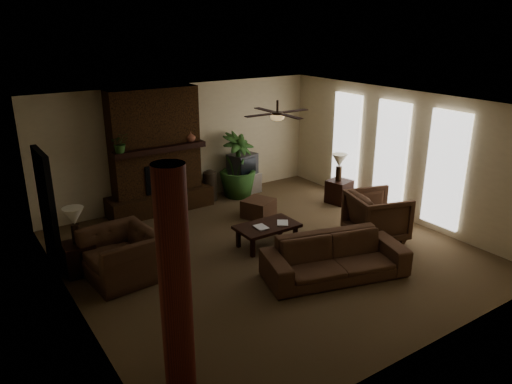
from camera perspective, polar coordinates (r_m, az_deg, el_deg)
room_shell at (r=8.82m, az=1.45°, el=1.12°), size 7.00×7.00×7.00m
fireplace at (r=11.24m, az=-11.50°, el=3.48°), size 2.40×0.70×2.80m
windows at (r=11.23m, az=15.41°, el=4.18°), size 0.08×3.65×2.35m
log_column at (r=5.55m, az=-9.38°, el=-10.73°), size 0.36×0.36×2.80m
doorway at (r=9.28m, az=-23.09°, el=-1.84°), size 0.10×1.00×2.10m
ceiling_fan at (r=9.00m, az=2.50°, el=8.92°), size 1.35×1.35×0.37m
sofa at (r=8.44m, az=9.24°, el=-6.79°), size 2.53×1.34×0.95m
armchair_left at (r=8.57m, az=-15.48°, el=-6.29°), size 0.92×1.32×1.10m
armchair_right at (r=10.02m, az=13.91°, el=-2.47°), size 1.22×1.26×1.06m
coffee_table at (r=9.48m, az=1.30°, el=-4.18°), size 1.20×0.70×0.43m
ottoman at (r=10.92m, az=0.30°, el=-1.90°), size 0.79×0.79×0.40m
tv_stand at (r=12.42m, az=-1.56°, el=1.02°), size 0.87×0.54×0.50m
tv at (r=12.26m, az=-1.57°, el=3.27°), size 0.75×0.66×0.52m
floor_vase at (r=11.92m, az=-5.38°, el=1.06°), size 0.34×0.34×0.77m
floor_plant at (r=12.13m, az=-2.14°, el=1.52°), size 1.42×1.81×0.89m
side_table_left at (r=9.08m, az=-19.87°, el=-7.22°), size 0.51×0.51×0.55m
lamp_left at (r=8.80m, az=-20.42°, el=-2.95°), size 0.37×0.37×0.65m
side_table_right at (r=11.92m, az=9.63°, el=0.06°), size 0.60×0.60×0.55m
lamp_right at (r=11.69m, az=9.67°, el=3.42°), size 0.46×0.46×0.65m
mantel_plant at (r=10.54m, az=-15.52°, el=5.30°), size 0.45×0.49×0.33m
mantel_vase at (r=11.24m, az=-7.62°, el=6.40°), size 0.25×0.26×0.22m
book_a at (r=9.22m, az=0.02°, el=-3.52°), size 0.22×0.04×0.29m
book_b at (r=9.48m, az=2.49°, el=-2.86°), size 0.18×0.14×0.29m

